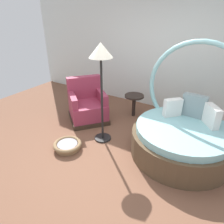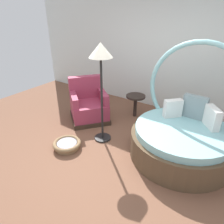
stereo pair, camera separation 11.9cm
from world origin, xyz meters
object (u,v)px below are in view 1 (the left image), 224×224
(red_armchair, at_px, (87,106))
(pet_basket, at_px, (67,145))
(round_daybed, at_px, (183,134))
(side_table, at_px, (134,99))
(floor_lamp, at_px, (101,61))

(red_armchair, bearing_deg, pet_basket, -70.53)
(round_daybed, height_order, side_table, round_daybed)
(side_table, bearing_deg, round_daybed, -30.84)
(round_daybed, distance_m, floor_lamp, 1.86)
(pet_basket, xyz_separation_m, floor_lamp, (0.36, 0.61, 1.46))
(side_table, bearing_deg, pet_basket, -103.08)
(round_daybed, bearing_deg, floor_lamp, -164.27)
(round_daybed, relative_size, red_armchair, 1.68)
(round_daybed, height_order, red_armchair, round_daybed)
(pet_basket, bearing_deg, side_table, 76.92)
(red_armchair, xyz_separation_m, side_table, (0.81, 0.71, 0.10))
(floor_lamp, bearing_deg, red_armchair, 146.81)
(side_table, relative_size, floor_lamp, 0.29)
(red_armchair, distance_m, pet_basket, 1.19)
(round_daybed, relative_size, floor_lamp, 1.03)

